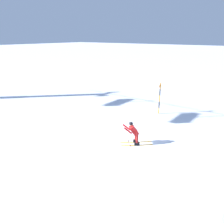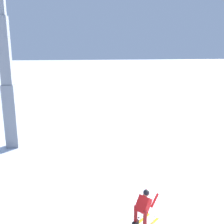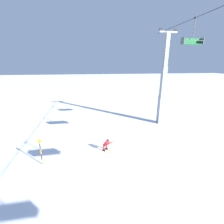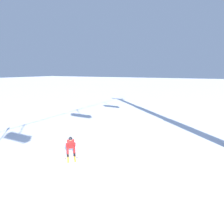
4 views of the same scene
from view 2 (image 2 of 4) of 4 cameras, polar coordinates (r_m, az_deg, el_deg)
skier_carving_main at (r=9.75m, az=6.79°, el=-19.72°), size 1.65×1.54×1.46m
lift_tower_near at (r=16.97m, az=-22.01°, el=9.56°), size 0.73×2.42×12.39m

